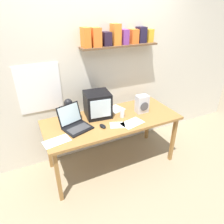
{
  "coord_description": "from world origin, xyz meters",
  "views": [
    {
      "loc": [
        -0.99,
        -2.06,
        2.06
      ],
      "look_at": [
        0.0,
        0.0,
        0.86
      ],
      "focal_mm": 32.0,
      "sensor_mm": 36.0,
      "label": 1
    }
  ],
  "objects_px": {
    "crt_monitor": "(97,104)",
    "printed_handout": "(132,123)",
    "computer_mouse": "(103,126)",
    "loose_paper_near_laptop": "(117,125)",
    "desk_lamp": "(68,105)",
    "space_heater": "(142,104)",
    "corner_desk": "(112,123)",
    "open_notebook": "(115,109)",
    "juice_glass": "(122,114)",
    "laptop": "(74,122)",
    "loose_paper_near_monitor": "(57,141)"
  },
  "relations": [
    {
      "from": "crt_monitor",
      "to": "printed_handout",
      "type": "bearing_deg",
      "value": -43.42
    },
    {
      "from": "computer_mouse",
      "to": "loose_paper_near_laptop",
      "type": "height_order",
      "value": "computer_mouse"
    },
    {
      "from": "desk_lamp",
      "to": "space_heater",
      "type": "bearing_deg",
      "value": -17.61
    },
    {
      "from": "computer_mouse",
      "to": "loose_paper_near_laptop",
      "type": "bearing_deg",
      "value": -11.39
    },
    {
      "from": "corner_desk",
      "to": "open_notebook",
      "type": "xyz_separation_m",
      "value": [
        0.17,
        0.23,
        0.06
      ]
    },
    {
      "from": "desk_lamp",
      "to": "loose_paper_near_laptop",
      "type": "relative_size",
      "value": 1.33
    },
    {
      "from": "crt_monitor",
      "to": "juice_glass",
      "type": "bearing_deg",
      "value": -26.74
    },
    {
      "from": "laptop",
      "to": "loose_paper_near_laptop",
      "type": "bearing_deg",
      "value": -39.65
    },
    {
      "from": "juice_glass",
      "to": "loose_paper_near_laptop",
      "type": "bearing_deg",
      "value": -133.46
    },
    {
      "from": "juice_glass",
      "to": "space_heater",
      "type": "relative_size",
      "value": 0.45
    },
    {
      "from": "crt_monitor",
      "to": "laptop",
      "type": "height_order",
      "value": "crt_monitor"
    },
    {
      "from": "desk_lamp",
      "to": "crt_monitor",
      "type": "bearing_deg",
      "value": -12.38
    },
    {
      "from": "laptop",
      "to": "space_heater",
      "type": "relative_size",
      "value": 1.66
    },
    {
      "from": "space_heater",
      "to": "loose_paper_near_monitor",
      "type": "relative_size",
      "value": 0.79
    },
    {
      "from": "desk_lamp",
      "to": "open_notebook",
      "type": "xyz_separation_m",
      "value": [
        0.67,
        0.01,
        -0.22
      ]
    },
    {
      "from": "corner_desk",
      "to": "desk_lamp",
      "type": "relative_size",
      "value": 5.92
    },
    {
      "from": "corner_desk",
      "to": "loose_paper_near_laptop",
      "type": "relative_size",
      "value": 7.9
    },
    {
      "from": "space_heater",
      "to": "desk_lamp",
      "type": "bearing_deg",
      "value": 168.82
    },
    {
      "from": "desk_lamp",
      "to": "loose_paper_near_laptop",
      "type": "bearing_deg",
      "value": -42.84
    },
    {
      "from": "crt_monitor",
      "to": "loose_paper_near_laptop",
      "type": "bearing_deg",
      "value": -63.27
    },
    {
      "from": "corner_desk",
      "to": "laptop",
      "type": "xyz_separation_m",
      "value": [
        -0.5,
        0.02,
        0.13
      ]
    },
    {
      "from": "printed_handout",
      "to": "juice_glass",
      "type": "bearing_deg",
      "value": 101.63
    },
    {
      "from": "crt_monitor",
      "to": "computer_mouse",
      "type": "distance_m",
      "value": 0.34
    },
    {
      "from": "juice_glass",
      "to": "loose_paper_near_laptop",
      "type": "height_order",
      "value": "juice_glass"
    },
    {
      "from": "corner_desk",
      "to": "space_heater",
      "type": "height_order",
      "value": "space_heater"
    },
    {
      "from": "printed_handout",
      "to": "loose_paper_near_laptop",
      "type": "xyz_separation_m",
      "value": [
        -0.19,
        0.04,
        0.0
      ]
    },
    {
      "from": "corner_desk",
      "to": "space_heater",
      "type": "bearing_deg",
      "value": -0.62
    },
    {
      "from": "crt_monitor",
      "to": "juice_glass",
      "type": "distance_m",
      "value": 0.35
    },
    {
      "from": "computer_mouse",
      "to": "desk_lamp",
      "type": "bearing_deg",
      "value": 131.55
    },
    {
      "from": "computer_mouse",
      "to": "crt_monitor",
      "type": "bearing_deg",
      "value": 78.72
    },
    {
      "from": "space_heater",
      "to": "open_notebook",
      "type": "relative_size",
      "value": 0.92
    },
    {
      "from": "desk_lamp",
      "to": "loose_paper_near_monitor",
      "type": "distance_m",
      "value": 0.52
    },
    {
      "from": "desk_lamp",
      "to": "printed_handout",
      "type": "relative_size",
      "value": 0.94
    },
    {
      "from": "laptop",
      "to": "corner_desk",
      "type": "bearing_deg",
      "value": -20.25
    },
    {
      "from": "laptop",
      "to": "juice_glass",
      "type": "height_order",
      "value": "laptop"
    },
    {
      "from": "corner_desk",
      "to": "printed_handout",
      "type": "xyz_separation_m",
      "value": [
        0.18,
        -0.21,
        0.06
      ]
    },
    {
      "from": "open_notebook",
      "to": "printed_handout",
      "type": "bearing_deg",
      "value": -87.82
    },
    {
      "from": "printed_handout",
      "to": "loose_paper_near_monitor",
      "type": "relative_size",
      "value": 1.03
    },
    {
      "from": "corner_desk",
      "to": "juice_glass",
      "type": "xyz_separation_m",
      "value": [
        0.14,
        -0.02,
        0.11
      ]
    },
    {
      "from": "loose_paper_near_monitor",
      "to": "space_heater",
      "type": "bearing_deg",
      "value": 8.51
    },
    {
      "from": "corner_desk",
      "to": "laptop",
      "type": "relative_size",
      "value": 4.37
    },
    {
      "from": "printed_handout",
      "to": "space_heater",
      "type": "bearing_deg",
      "value": 37.02
    },
    {
      "from": "juice_glass",
      "to": "open_notebook",
      "type": "height_order",
      "value": "juice_glass"
    },
    {
      "from": "corner_desk",
      "to": "space_heater",
      "type": "relative_size",
      "value": 7.27
    },
    {
      "from": "loose_paper_near_monitor",
      "to": "open_notebook",
      "type": "bearing_deg",
      "value": 24.2
    },
    {
      "from": "open_notebook",
      "to": "laptop",
      "type": "bearing_deg",
      "value": -162.44
    },
    {
      "from": "crt_monitor",
      "to": "juice_glass",
      "type": "height_order",
      "value": "crt_monitor"
    },
    {
      "from": "crt_monitor",
      "to": "loose_paper_near_laptop",
      "type": "relative_size",
      "value": 1.58
    },
    {
      "from": "laptop",
      "to": "loose_paper_near_laptop",
      "type": "height_order",
      "value": "laptop"
    },
    {
      "from": "printed_handout",
      "to": "loose_paper_near_laptop",
      "type": "distance_m",
      "value": 0.19
    }
  ]
}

